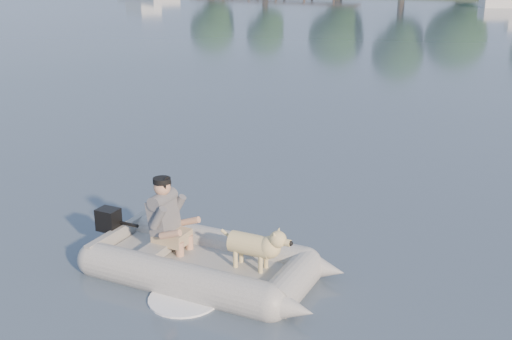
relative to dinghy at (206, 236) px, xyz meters
The scene contains 5 objects.
water 0.82m from the dinghy, 145.89° to the right, with size 160.00×160.00×0.00m, color slate.
dinghy is the anchor object (origin of this frame).
man 0.63m from the dinghy, behind, with size 0.63×0.54×0.94m, color slate, non-canonical shape.
dog 0.57m from the dinghy, ahead, with size 0.81×0.29×0.54m, color tan, non-canonical shape.
outboard_motor 1.46m from the dinghy, behind, with size 0.36×0.25×0.68m, color black, non-canonical shape.
Camera 1 is at (4.42, -5.39, 3.69)m, focal length 45.00 mm.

